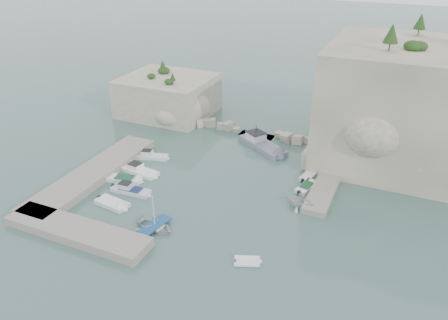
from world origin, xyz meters
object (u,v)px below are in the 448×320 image
at_px(motorboat_e, 112,205).
at_px(rowboat, 155,228).
at_px(motorboat_b, 140,173).
at_px(motorboat_d, 131,192).
at_px(tender_east_d, 314,165).
at_px(work_boat, 262,148).
at_px(motorboat_a, 152,158).
at_px(tender_east_a, 300,206).
at_px(inflatable_dinghy, 247,263).
at_px(tender_east_c, 309,177).
at_px(motorboat_c, 125,181).
at_px(tender_east_b, 306,189).

distance_m(motorboat_e, rowboat, 7.83).
bearing_deg(rowboat, motorboat_b, 50.80).
xyz_separation_m(motorboat_d, motorboat_e, (-0.41, -3.53, 0.00)).
bearing_deg(tender_east_d, work_boat, 103.16).
bearing_deg(motorboat_b, motorboat_a, 110.04).
bearing_deg(tender_east_a, motorboat_b, 102.66).
bearing_deg(motorboat_d, inflatable_dinghy, -22.25).
xyz_separation_m(motorboat_e, tender_east_a, (21.74, 9.34, 0.00)).
relative_size(motorboat_a, inflatable_dinghy, 1.84).
bearing_deg(work_boat, tender_east_c, -0.89).
relative_size(motorboat_a, motorboat_e, 1.10).
distance_m(motorboat_b, rowboat, 13.90).
xyz_separation_m(inflatable_dinghy, work_boat, (-7.74, 26.63, 0.00)).
bearing_deg(motorboat_c, rowboat, -50.00).
bearing_deg(tender_east_a, motorboat_d, 115.85).
bearing_deg(rowboat, motorboat_d, 62.29).
bearing_deg(rowboat, tender_east_a, -41.39).
relative_size(motorboat_e, work_boat, 0.48).
height_order(motorboat_e, rowboat, rowboat).
bearing_deg(work_boat, motorboat_d, -86.49).
height_order(tender_east_b, tender_east_c, same).
relative_size(motorboat_a, motorboat_d, 0.90).
distance_m(tender_east_a, tender_east_c, 7.91).
xyz_separation_m(motorboat_b, motorboat_c, (-0.65, -2.76, 0.00)).
xyz_separation_m(inflatable_dinghy, tender_east_d, (1.27, 24.22, 0.00)).
distance_m(motorboat_b, motorboat_e, 8.65).
bearing_deg(motorboat_d, work_boat, 57.38).
height_order(motorboat_d, tender_east_d, tender_east_d).
xyz_separation_m(motorboat_c, inflatable_dinghy, (21.69, -8.95, 0.00)).
relative_size(motorboat_d, tender_east_a, 1.60).
relative_size(motorboat_d, tender_east_c, 1.36).
distance_m(rowboat, tender_east_c, 23.41).
xyz_separation_m(motorboat_e, tender_east_d, (20.79, 21.03, 0.00)).
relative_size(inflatable_dinghy, work_boat, 0.29).
distance_m(motorboat_b, motorboat_c, 2.84).
relative_size(motorboat_b, inflatable_dinghy, 2.16).
xyz_separation_m(rowboat, tender_east_b, (13.82, 15.93, 0.00)).
height_order(motorboat_d, rowboat, motorboat_d).
relative_size(motorboat_d, motorboat_e, 1.22).
bearing_deg(tender_east_b, motorboat_b, 117.17).
xyz_separation_m(motorboat_d, rowboat, (7.17, -5.53, 0.00)).
bearing_deg(inflatable_dinghy, work_boat, 85.09).
distance_m(motorboat_c, inflatable_dinghy, 23.46).
bearing_deg(inflatable_dinghy, tender_east_d, 65.89).
distance_m(tender_east_d, work_boat, 9.32).
xyz_separation_m(motorboat_b, rowboat, (9.09, -10.51, 0.00)).
relative_size(motorboat_e, inflatable_dinghy, 1.67).
height_order(motorboat_c, motorboat_d, motorboat_d).
bearing_deg(tender_east_c, motorboat_d, 135.07).
xyz_separation_m(motorboat_e, tender_east_b, (21.40, 13.93, 0.00)).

